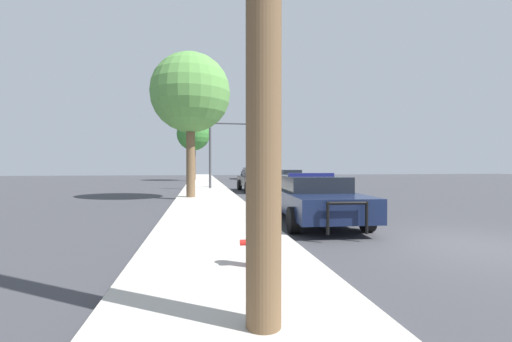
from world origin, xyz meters
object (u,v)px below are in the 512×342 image
(tree_sidewalk_far, at_px, (193,134))
(box_truck, at_px, (261,165))
(car_background_distant, at_px, (251,173))
(traffic_light, at_px, (229,141))
(police_car, at_px, (313,197))
(car_background_midblock, at_px, (256,180))
(tree_sidewalk_near, at_px, (190,93))
(car_background_oncoming, at_px, (290,177))
(fire_hydrant, at_px, (258,240))

(tree_sidewalk_far, bearing_deg, box_truck, 20.52)
(car_background_distant, bearing_deg, traffic_light, -103.61)
(police_car, height_order, box_truck, box_truck)
(traffic_light, bearing_deg, car_background_midblock, -48.55)
(police_car, distance_m, tree_sidewalk_far, 28.97)
(tree_sidewalk_near, bearing_deg, car_background_oncoming, 52.90)
(traffic_light, xyz_separation_m, box_truck, (5.42, 17.62, -1.59))
(police_car, relative_size, traffic_light, 1.18)
(traffic_light, bearing_deg, box_truck, 72.90)
(car_background_midblock, bearing_deg, car_background_distant, 79.81)
(car_background_midblock, bearing_deg, police_car, -94.06)
(police_car, distance_m, car_background_oncoming, 17.99)
(traffic_light, bearing_deg, tree_sidewalk_near, -110.33)
(car_background_distant, relative_size, car_background_oncoming, 0.97)
(box_truck, bearing_deg, car_background_midblock, 82.60)
(car_background_midblock, xyz_separation_m, box_truck, (3.84, 19.41, 1.00))
(car_background_oncoming, xyz_separation_m, tree_sidewalk_far, (-8.01, 10.84, 4.36))
(car_background_distant, height_order, tree_sidewalk_far, tree_sidewalk_far)
(car_background_oncoming, height_order, car_background_midblock, car_background_midblock)
(police_car, relative_size, car_background_distant, 1.27)
(traffic_light, bearing_deg, car_background_oncoming, 35.09)
(fire_hydrant, relative_size, tree_sidewalk_near, 0.11)
(fire_hydrant, distance_m, box_truck, 36.60)
(car_background_oncoming, bearing_deg, police_car, 79.94)
(box_truck, bearing_deg, traffic_light, 76.70)
(car_background_oncoming, distance_m, car_background_midblock, 6.72)
(car_background_oncoming, bearing_deg, car_background_distant, -81.18)
(car_background_oncoming, xyz_separation_m, car_background_midblock, (-3.78, -5.55, 0.04))
(car_background_distant, bearing_deg, box_truck, 26.37)
(police_car, xyz_separation_m, traffic_light, (-1.31, 13.76, 2.62))
(car_background_distant, xyz_separation_m, car_background_oncoming, (1.35, -13.15, -0.04))
(fire_hydrant, xyz_separation_m, car_background_oncoming, (6.48, 22.14, 0.18))
(police_car, height_order, traffic_light, traffic_light)
(car_background_oncoming, relative_size, tree_sidewalk_far, 0.64)
(traffic_light, relative_size, car_background_oncoming, 1.05)
(car_background_midblock, distance_m, tree_sidewalk_near, 7.59)
(police_car, bearing_deg, fire_hydrant, 65.55)
(police_car, xyz_separation_m, tree_sidewalk_near, (-3.72, 7.25, 4.43))
(tree_sidewalk_far, bearing_deg, fire_hydrant, -87.34)
(tree_sidewalk_near, bearing_deg, tree_sidewalk_far, 90.65)
(police_car, xyz_separation_m, car_background_midblock, (0.27, 11.98, 0.03))
(tree_sidewalk_far, bearing_deg, car_background_midblock, -75.53)
(fire_hydrant, xyz_separation_m, tree_sidewalk_far, (-1.53, 32.97, 4.54))
(traffic_light, distance_m, tree_sidewalk_near, 7.18)
(fire_hydrant, relative_size, box_truck, 0.12)
(traffic_light, xyz_separation_m, car_background_distant, (4.01, 16.91, -2.59))
(fire_hydrant, xyz_separation_m, traffic_light, (1.12, 18.37, 2.81))
(traffic_light, relative_size, box_truck, 0.68)
(police_car, xyz_separation_m, tree_sidewalk_far, (-3.96, 28.36, 4.35))
(police_car, bearing_deg, traffic_light, -81.22)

